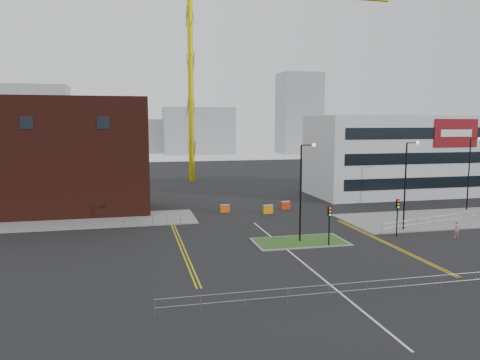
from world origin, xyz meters
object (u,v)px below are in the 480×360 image
at_px(tower_crane, 220,30).
at_px(traffic_light_island, 329,218).
at_px(streetlamp_island, 303,184).
at_px(pedestrian, 457,229).

distance_m(tower_crane, traffic_light_island, 55.26).
relative_size(tower_crane, traffic_light_island, 14.52).
height_order(streetlamp_island, pedestrian, streetlamp_island).
bearing_deg(tower_crane, streetlamp_island, -91.71).
bearing_deg(traffic_light_island, pedestrian, 1.56).
bearing_deg(pedestrian, traffic_light_island, 177.00).
bearing_deg(tower_crane, pedestrian, -74.17).
bearing_deg(streetlamp_island, traffic_light_island, -48.59).
distance_m(streetlamp_island, traffic_light_island, 3.92).
height_order(tower_crane, pedestrian, tower_crane).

